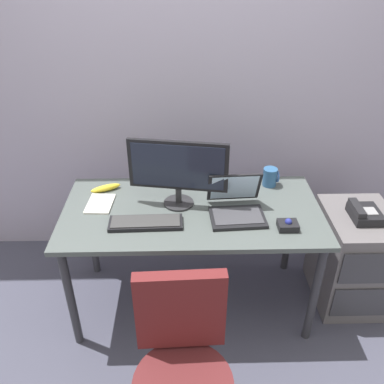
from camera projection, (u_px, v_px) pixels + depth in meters
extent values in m
plane|color=#434353|center=(192.00, 300.00, 2.80)|extent=(8.00, 8.00, 0.00)
cube|color=#9F98AF|center=(189.00, 67.00, 2.68)|extent=(6.00, 0.10, 2.80)
cube|color=#4A5250|center=(192.00, 211.00, 2.41)|extent=(1.53, 0.75, 0.03)
cylinder|color=#2D2D33|center=(71.00, 299.00, 2.33)|extent=(0.05, 0.05, 0.73)
cylinder|color=#2D2D33|center=(314.00, 294.00, 2.36)|extent=(0.05, 0.05, 0.73)
cylinder|color=#2D2D33|center=(91.00, 231.00, 2.87)|extent=(0.05, 0.05, 0.73)
cylinder|color=#2D2D33|center=(290.00, 229.00, 2.89)|extent=(0.05, 0.05, 0.73)
cube|color=#605B5D|center=(352.00, 258.00, 2.68)|extent=(0.42, 0.52, 0.67)
cube|color=#38383D|center=(373.00, 269.00, 2.37)|extent=(0.38, 0.01, 0.23)
cube|color=#38383D|center=(362.00, 302.00, 2.52)|extent=(0.38, 0.01, 0.23)
cube|color=black|center=(365.00, 214.00, 2.47)|extent=(0.17, 0.20, 0.06)
cube|color=black|center=(357.00, 208.00, 2.44)|extent=(0.05, 0.18, 0.04)
cube|color=gray|center=(370.00, 211.00, 2.44)|extent=(0.07, 0.08, 0.01)
cube|color=maroon|center=(180.00, 310.00, 1.79)|extent=(0.40, 0.08, 0.42)
cylinder|color=#262628|center=(179.00, 203.00, 2.45)|extent=(0.18, 0.18, 0.01)
cylinder|color=#262628|center=(179.00, 195.00, 2.42)|extent=(0.04, 0.04, 0.10)
cube|color=black|center=(178.00, 166.00, 2.32)|extent=(0.58, 0.12, 0.30)
cube|color=#1E2333|center=(178.00, 167.00, 2.31)|extent=(0.53, 0.09, 0.27)
cube|color=black|center=(146.00, 223.00, 2.27)|extent=(0.41, 0.15, 0.02)
cube|color=#353535|center=(146.00, 221.00, 2.26)|extent=(0.38, 0.13, 0.01)
cube|color=black|center=(238.00, 217.00, 2.32)|extent=(0.32, 0.24, 0.02)
cube|color=#38383D|center=(238.00, 216.00, 2.31)|extent=(0.28, 0.18, 0.00)
cube|color=black|center=(234.00, 187.00, 2.38)|extent=(0.31, 0.10, 0.21)
cube|color=silver|center=(234.00, 188.00, 2.38)|extent=(0.28, 0.09, 0.18)
cube|color=black|center=(288.00, 226.00, 2.23)|extent=(0.11, 0.09, 0.04)
sphere|color=navy|center=(288.00, 222.00, 2.22)|extent=(0.04, 0.04, 0.04)
cylinder|color=#2C5785|center=(270.00, 177.00, 2.61)|extent=(0.09, 0.09, 0.12)
torus|color=#305695|center=(277.00, 177.00, 2.61)|extent=(0.01, 0.07, 0.07)
cube|color=white|center=(100.00, 204.00, 2.44)|extent=(0.16, 0.22, 0.01)
cube|color=black|center=(238.00, 188.00, 2.59)|extent=(0.14, 0.16, 0.01)
ellipsoid|color=yellow|center=(106.00, 188.00, 2.57)|extent=(0.19, 0.12, 0.04)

